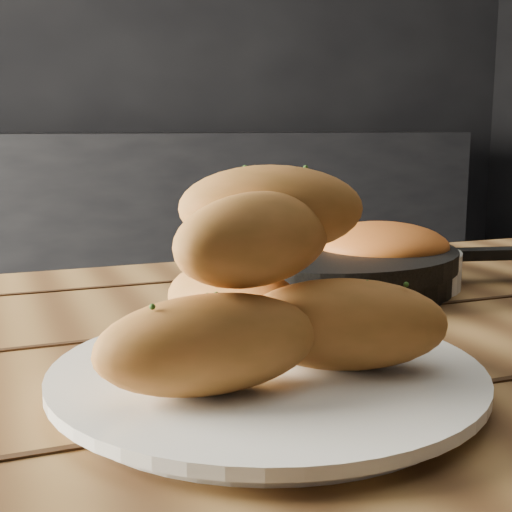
{
  "coord_description": "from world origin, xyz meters",
  "views": [
    {
      "loc": [
        -0.61,
        -1.19,
        0.93
      ],
      "look_at": [
        -0.44,
        -0.74,
        0.84
      ],
      "focal_mm": 50.0,
      "sensor_mm": 36.0,
      "label": 1
    }
  ],
  "objects_px": {
    "plate": "(267,378)",
    "bowl": "(381,257)",
    "table": "(239,491)",
    "bread_rolls": "(263,284)",
    "skillet": "(323,265)"
  },
  "relations": [
    {
      "from": "plate",
      "to": "bread_rolls",
      "type": "xyz_separation_m",
      "value": [
        -0.0,
        0.0,
        0.06
      ]
    },
    {
      "from": "skillet",
      "to": "bowl",
      "type": "height_order",
      "value": "bowl"
    },
    {
      "from": "bowl",
      "to": "plate",
      "type": "bearing_deg",
      "value": -133.37
    },
    {
      "from": "bowl",
      "to": "bread_rolls",
      "type": "bearing_deg",
      "value": -133.85
    },
    {
      "from": "bowl",
      "to": "skillet",
      "type": "bearing_deg",
      "value": 163.31
    },
    {
      "from": "plate",
      "to": "skillet",
      "type": "height_order",
      "value": "skillet"
    },
    {
      "from": "table",
      "to": "plate",
      "type": "distance_m",
      "value": 0.13
    },
    {
      "from": "skillet",
      "to": "bowl",
      "type": "distance_m",
      "value": 0.07
    },
    {
      "from": "bowl",
      "to": "table",
      "type": "bearing_deg",
      "value": -140.54
    },
    {
      "from": "plate",
      "to": "bowl",
      "type": "relative_size",
      "value": 1.64
    },
    {
      "from": "bread_rolls",
      "to": "bowl",
      "type": "height_order",
      "value": "bread_rolls"
    },
    {
      "from": "table",
      "to": "plate",
      "type": "xyz_separation_m",
      "value": [
        -0.0,
        -0.06,
        0.11
      ]
    },
    {
      "from": "table",
      "to": "plate",
      "type": "height_order",
      "value": "plate"
    },
    {
      "from": "table",
      "to": "bowl",
      "type": "xyz_separation_m",
      "value": [
        0.24,
        0.2,
        0.14
      ]
    },
    {
      "from": "plate",
      "to": "skillet",
      "type": "bearing_deg",
      "value": 56.85
    }
  ]
}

